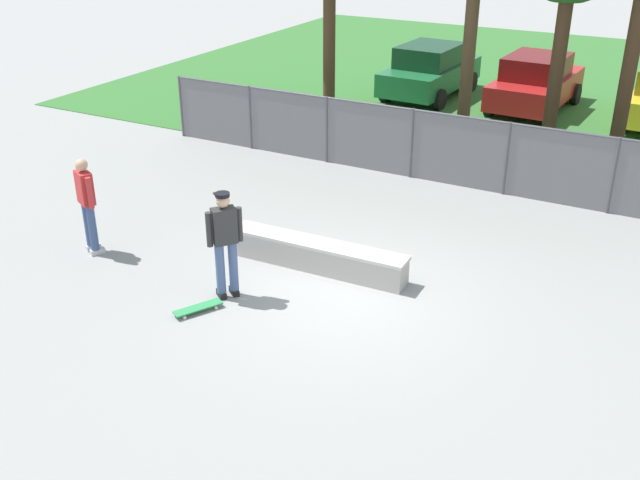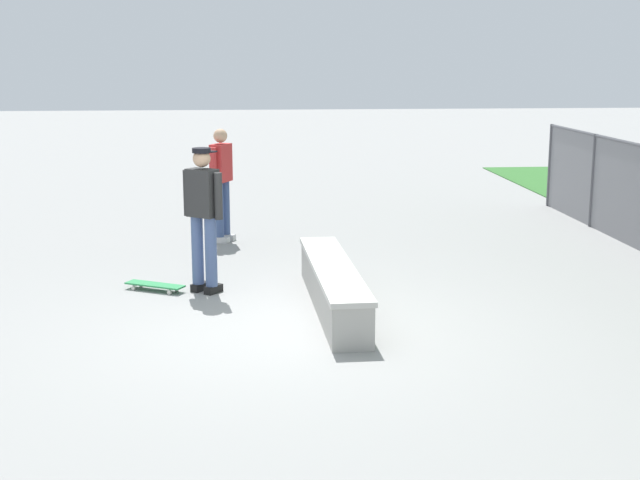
# 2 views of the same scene
# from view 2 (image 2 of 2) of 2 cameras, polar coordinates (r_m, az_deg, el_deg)

# --- Properties ---
(ground_plane) EXTENTS (80.00, 80.00, 0.00)m
(ground_plane) POSITION_cam_2_polar(r_m,az_deg,el_deg) (9.76, -2.41, -5.79)
(ground_plane) COLOR gray
(concrete_ledge) EXTENTS (3.31, 0.57, 0.53)m
(concrete_ledge) POSITION_cam_2_polar(r_m,az_deg,el_deg) (10.49, 0.84, -3.01)
(concrete_ledge) COLOR #A8A59E
(concrete_ledge) RESTS_ON ground
(skateboarder) EXTENTS (0.43, 0.50, 1.84)m
(skateboarder) POSITION_cam_2_polar(r_m,az_deg,el_deg) (11.11, -7.56, 1.77)
(skateboarder) COLOR black
(skateboarder) RESTS_ON ground
(skateboard) EXTENTS (0.56, 0.80, 0.09)m
(skateboard) POSITION_cam_2_polar(r_m,az_deg,el_deg) (11.49, -10.63, -2.88)
(skateboard) COLOR #2D8C4C
(skateboard) RESTS_ON ground
(bystander) EXTENTS (0.55, 0.40, 1.82)m
(bystander) POSITION_cam_2_polar(r_m,az_deg,el_deg) (14.19, -6.39, 3.89)
(bystander) COLOR beige
(bystander) RESTS_ON ground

